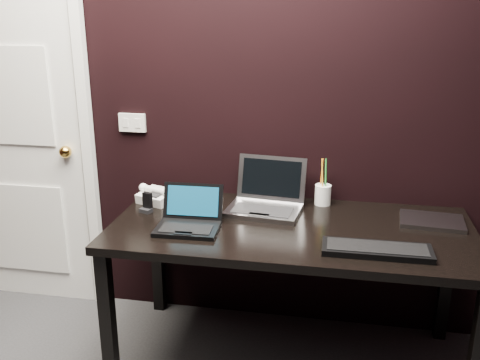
% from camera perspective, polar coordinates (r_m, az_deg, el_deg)
% --- Properties ---
extents(wall_back, '(4.00, 0.00, 4.00)m').
position_cam_1_polar(wall_back, '(2.81, 0.43, 9.30)').
color(wall_back, black).
rests_on(wall_back, ground).
extents(door, '(0.99, 0.10, 2.14)m').
position_cam_1_polar(door, '(3.35, -23.13, 4.81)').
color(door, white).
rests_on(door, ground).
extents(wall_switch, '(0.15, 0.02, 0.10)m').
position_cam_1_polar(wall_switch, '(3.00, -11.42, 6.02)').
color(wall_switch, silver).
rests_on(wall_switch, wall_back).
extents(desk, '(1.70, 0.80, 0.74)m').
position_cam_1_polar(desk, '(2.57, 5.43, -6.49)').
color(desk, black).
rests_on(desk, ground).
extents(netbook, '(0.30, 0.27, 0.18)m').
position_cam_1_polar(netbook, '(2.50, -5.47, -4.32)').
color(netbook, black).
rests_on(netbook, desk).
extents(silver_laptop, '(0.39, 0.36, 0.25)m').
position_cam_1_polar(silver_laptop, '(2.71, 2.77, -2.28)').
color(silver_laptop, '#A09FA5').
rests_on(silver_laptop, desk).
extents(ext_keyboard, '(0.46, 0.16, 0.03)m').
position_cam_1_polar(ext_keyboard, '(2.33, 14.39, -7.22)').
color(ext_keyboard, black).
rests_on(ext_keyboard, desk).
extents(closed_laptop, '(0.31, 0.24, 0.02)m').
position_cam_1_polar(closed_laptop, '(2.72, 19.79, -4.14)').
color(closed_laptop, '#95949A').
rests_on(closed_laptop, desk).
extents(desk_phone, '(0.21, 0.20, 0.10)m').
position_cam_1_polar(desk_phone, '(2.85, -8.91, -1.65)').
color(desk_phone, silver).
rests_on(desk_phone, desk).
extents(mobile_phone, '(0.07, 0.06, 0.10)m').
position_cam_1_polar(mobile_phone, '(2.73, -9.89, -2.62)').
color(mobile_phone, black).
rests_on(mobile_phone, desk).
extents(pen_cup, '(0.09, 0.09, 0.25)m').
position_cam_1_polar(pen_cup, '(2.81, 8.83, -1.46)').
color(pen_cup, white).
rests_on(pen_cup, desk).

